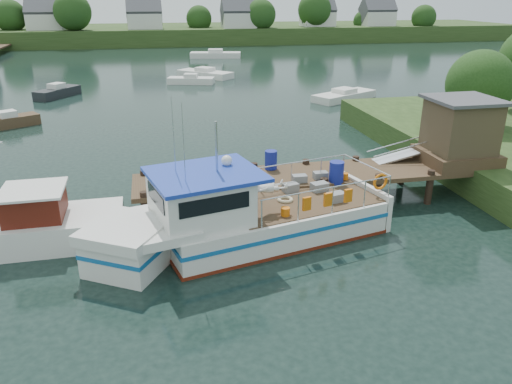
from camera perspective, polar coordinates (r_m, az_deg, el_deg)
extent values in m
plane|color=black|center=(22.52, 1.70, -1.49)|extent=(160.00, 160.00, 0.00)
cylinder|color=#332114|center=(33.06, 23.59, 7.09)|extent=(0.50, 0.50, 3.05)
sphere|color=#214217|center=(32.61, 24.24, 11.22)|extent=(3.90, 3.90, 3.90)
cube|color=#31491E|center=(104.48, -9.61, 17.38)|extent=(140.00, 24.00, 3.00)
cylinder|color=#332114|center=(101.98, -26.01, 15.88)|extent=(0.60, 0.60, 4.20)
sphere|color=#214217|center=(101.82, -26.31, 17.60)|extent=(5.54, 5.54, 5.54)
cylinder|color=#332114|center=(96.08, -19.96, 16.67)|extent=(0.60, 0.60, 4.80)
sphere|color=#214217|center=(95.91, -20.25, 18.77)|extent=(6.34, 6.34, 6.34)
cylinder|color=#332114|center=(97.39, -13.07, 16.89)|extent=(0.60, 0.60, 3.00)
sphere|color=#214217|center=(97.24, -13.18, 18.19)|extent=(3.96, 3.96, 3.96)
cylinder|color=#332114|center=(99.85, -6.47, 17.57)|extent=(0.60, 0.60, 3.60)
sphere|color=#214217|center=(99.69, -6.53, 19.10)|extent=(4.75, 4.75, 4.75)
cylinder|color=#332114|center=(97.61, 0.54, 17.79)|extent=(0.60, 0.60, 4.20)
sphere|color=#214217|center=(97.44, 0.54, 19.61)|extent=(5.54, 5.54, 5.54)
cylinder|color=#332114|center=(102.42, 6.62, 18.01)|extent=(0.60, 0.60, 4.80)
sphere|color=#214217|center=(102.25, 6.71, 19.99)|extent=(6.34, 6.34, 6.34)
cylinder|color=#332114|center=(108.25, 12.06, 17.41)|extent=(0.60, 0.60, 3.00)
sphere|color=#214217|center=(108.12, 12.15, 18.58)|extent=(3.96, 3.96, 3.96)
cylinder|color=#332114|center=(109.55, 18.46, 17.02)|extent=(0.60, 0.60, 3.60)
sphere|color=#214217|center=(109.41, 18.63, 18.40)|extent=(4.75, 4.75, 4.75)
cube|color=silver|center=(99.70, -22.84, 17.37)|extent=(6.00, 5.00, 3.00)
cube|color=#47474C|center=(99.62, -23.01, 18.45)|extent=(6.20, 5.09, 5.09)
cube|color=silver|center=(97.22, -12.58, 18.41)|extent=(6.00, 5.00, 3.00)
cube|color=#47474C|center=(97.14, -12.68, 19.52)|extent=(6.20, 5.09, 5.09)
cube|color=silver|center=(97.70, -2.02, 18.89)|extent=(6.00, 5.00, 3.00)
cube|color=#47474C|center=(97.62, -2.03, 20.01)|extent=(6.20, 5.09, 5.09)
cube|color=silver|center=(103.59, 7.03, 18.92)|extent=(6.00, 5.00, 3.00)
cube|color=#47474C|center=(103.52, 7.08, 19.97)|extent=(6.20, 5.09, 5.09)
cube|color=silver|center=(107.10, 13.64, 18.59)|extent=(6.00, 5.00, 3.00)
cube|color=#47474C|center=(107.03, 13.74, 19.60)|extent=(6.20, 5.09, 5.09)
cube|color=#493522|center=(22.57, 6.69, 1.96)|extent=(16.00, 3.00, 0.20)
cylinder|color=black|center=(20.53, -12.51, -2.44)|extent=(0.32, 0.32, 1.90)
cylinder|color=black|center=(22.94, -12.54, 0.17)|extent=(0.32, 0.32, 1.90)
cylinder|color=black|center=(20.62, -5.57, -1.90)|extent=(0.32, 0.32, 1.90)
cylinder|color=black|center=(23.01, -6.32, 0.65)|extent=(0.32, 0.32, 1.90)
cylinder|color=black|center=(21.00, 1.22, -1.34)|extent=(0.32, 0.32, 1.90)
cylinder|color=black|center=(23.35, -0.22, 1.11)|extent=(0.32, 0.32, 1.90)
cylinder|color=black|center=(21.66, 7.68, -0.80)|extent=(0.32, 0.32, 1.90)
cylinder|color=black|center=(23.95, 5.65, 1.54)|extent=(0.32, 0.32, 1.90)
cylinder|color=black|center=(22.58, 13.68, -0.28)|extent=(0.32, 0.32, 1.90)
cylinder|color=black|center=(24.79, 11.18, 1.93)|extent=(0.32, 0.32, 1.90)
cylinder|color=black|center=(23.74, 19.15, 0.19)|extent=(0.32, 0.32, 1.90)
cylinder|color=black|center=(25.84, 16.31, 2.27)|extent=(0.32, 0.32, 1.90)
cylinder|color=black|center=(25.08, 24.08, 0.62)|extent=(0.32, 0.32, 1.90)
cylinder|color=black|center=(27.09, 21.00, 2.57)|extent=(0.32, 0.32, 1.90)
cube|color=#493522|center=(25.48, 21.88, 3.78)|extent=(3.20, 3.00, 0.60)
cube|color=#493B28|center=(25.12, 22.33, 6.81)|extent=(2.60, 2.60, 2.40)
cube|color=#47474C|center=(24.86, 22.75, 9.70)|extent=(3.00, 3.00, 0.15)
cube|color=#A5A8AD|center=(25.07, 16.35, 4.08)|extent=(3.34, 0.90, 0.79)
cylinder|color=silver|center=(24.59, 16.90, 4.91)|extent=(3.34, 0.05, 0.76)
cylinder|color=silver|center=(25.27, 16.06, 5.44)|extent=(3.34, 0.05, 0.76)
cube|color=slate|center=(21.30, 5.00, 1.55)|extent=(0.60, 0.40, 0.30)
cube|color=slate|center=(21.77, 7.37, 1.91)|extent=(0.60, 0.40, 0.30)
cylinder|color=#D4640C|center=(21.85, 10.10, 1.79)|extent=(0.30, 0.30, 0.28)
cylinder|color=navy|center=(22.73, 1.72, 3.69)|extent=(0.56, 0.56, 0.85)
cube|color=silver|center=(19.40, 1.89, -3.40)|extent=(8.92, 5.23, 1.28)
cube|color=silver|center=(17.80, -14.38, -6.60)|extent=(3.26, 3.26, 1.28)
cube|color=silver|center=(17.44, -14.63, -4.26)|extent=(3.54, 3.59, 0.39)
cube|color=silver|center=(17.65, -11.08, -3.72)|extent=(2.92, 3.62, 0.33)
cube|color=#145B9D|center=(19.34, 1.90, -2.97)|extent=(9.04, 5.30, 0.16)
cube|color=#145B9D|center=(17.72, -14.43, -6.14)|extent=(3.31, 3.31, 0.16)
cube|color=#631D0E|center=(19.66, 1.87, -4.95)|extent=(9.03, 5.28, 0.16)
cube|color=#493522|center=(19.74, 5.37, -0.96)|extent=(6.56, 4.35, 0.04)
cube|color=silver|center=(21.55, 12.22, -0.93)|extent=(1.01, 3.30, 1.51)
cube|color=silver|center=(17.76, -6.39, -0.79)|extent=(3.72, 3.56, 1.67)
cube|color=black|center=(16.36, -4.72, -1.48)|extent=(2.39, 0.62, 0.56)
cube|color=black|center=(18.94, -7.92, 1.68)|extent=(2.39, 0.62, 0.56)
cube|color=black|center=(17.23, -11.36, -0.62)|extent=(0.52, 1.96, 0.56)
cube|color=#1B38AD|center=(17.51, -5.82, 2.03)|extent=(4.45, 4.04, 0.13)
cylinder|color=silver|center=(17.36, -4.55, 5.20)|extent=(0.11, 0.11, 1.78)
cylinder|color=silver|center=(16.31, -8.28, 5.58)|extent=(0.03, 0.03, 2.68)
cylinder|color=silver|center=(17.34, -9.42, 6.49)|extent=(0.03, 0.03, 2.68)
sphere|color=silver|center=(18.17, -3.36, 3.59)|extent=(0.49, 0.49, 0.40)
cylinder|color=silver|center=(18.24, 8.39, 0.48)|extent=(5.43, 1.37, 0.05)
cylinder|color=silver|center=(20.70, 3.70, 3.28)|extent=(5.43, 1.37, 0.05)
cylinder|color=silver|center=(20.99, 12.52, 3.06)|extent=(0.77, 2.99, 0.05)
cylinder|color=silver|center=(17.16, 0.66, -2.59)|extent=(0.06, 0.06, 1.06)
cylinder|color=silver|center=(19.76, -3.28, 0.74)|extent=(0.06, 0.06, 1.06)
cylinder|color=silver|center=(17.80, 4.85, -1.75)|extent=(0.06, 0.06, 1.06)
cylinder|color=silver|center=(20.31, 0.50, 1.37)|extent=(0.06, 0.06, 1.06)
cylinder|color=silver|center=(18.52, 8.74, -0.96)|extent=(0.06, 0.06, 1.06)
cylinder|color=silver|center=(20.95, 4.06, 1.97)|extent=(0.06, 0.06, 1.06)
cylinder|color=silver|center=(19.33, 12.31, -0.23)|extent=(0.06, 0.06, 1.06)
cylinder|color=silver|center=(21.67, 7.41, 2.52)|extent=(0.06, 0.06, 1.06)
cylinder|color=silver|center=(20.04, 14.97, 0.31)|extent=(0.06, 0.06, 1.06)
cylinder|color=silver|center=(22.30, 9.95, 2.93)|extent=(0.06, 0.06, 1.06)
cube|color=slate|center=(19.72, 9.17, -0.58)|extent=(0.76, 0.59, 0.36)
cube|color=slate|center=(20.66, 7.26, 0.58)|extent=(0.76, 0.59, 0.36)
cube|color=slate|center=(20.47, 3.96, 0.51)|extent=(0.70, 0.56, 0.36)
cylinder|color=navy|center=(21.50, 9.17, 2.18)|extent=(0.75, 0.75, 0.98)
cylinder|color=#D4640C|center=(18.26, 3.37, -2.28)|extent=(0.40, 0.40, 0.33)
torus|color=#BFB28C|center=(19.58, 3.36, -0.88)|extent=(0.75, 0.75, 0.13)
torus|color=#D4640C|center=(20.51, 14.02, 1.16)|extent=(0.70, 0.27, 0.69)
cube|color=#D4640C|center=(17.91, 5.82, -1.34)|extent=(0.33, 0.18, 0.50)
cube|color=#D4640C|center=(18.36, 8.21, -0.86)|extent=(0.33, 0.18, 0.50)
cube|color=#D4640C|center=(18.84, 10.48, -0.41)|extent=(0.33, 0.18, 0.50)
imported|color=silver|center=(18.21, 0.57, 0.43)|extent=(0.62, 0.80, 1.96)
cube|color=silver|center=(20.71, -25.05, -4.13)|extent=(7.36, 2.81, 1.13)
cube|color=#4B150C|center=(20.18, -23.98, -1.29)|extent=(2.06, 2.06, 1.07)
cube|color=silver|center=(19.99, -24.22, 0.20)|extent=(2.29, 2.29, 0.09)
cube|color=#493522|center=(39.89, -26.42, 7.18)|extent=(4.16, 3.28, 0.74)
cube|color=silver|center=(39.77, -26.55, 7.96)|extent=(1.47, 1.42, 0.48)
cube|color=silver|center=(76.63, -4.65, 15.34)|extent=(7.69, 3.85, 0.79)
cube|color=silver|center=(76.56, -4.66, 15.79)|extent=(2.36, 2.12, 0.51)
cube|color=silver|center=(54.18, -7.43, 12.51)|extent=(5.06, 2.92, 0.67)
cube|color=silver|center=(54.10, -7.46, 13.04)|extent=(1.61, 1.48, 0.43)
cube|color=silver|center=(46.15, 10.04, 10.75)|extent=(6.66, 4.99, 0.64)
cube|color=silver|center=(46.07, 10.08, 11.34)|extent=(2.31, 2.21, 0.41)
cube|color=silver|center=(58.36, -5.85, 13.25)|extent=(6.23, 6.19, 0.71)
cube|color=silver|center=(58.28, -5.87, 13.77)|extent=(2.41, 2.41, 0.45)
cube|color=black|center=(50.07, -21.74, 10.50)|extent=(3.86, 4.66, 0.80)
cube|color=silver|center=(49.97, -21.84, 11.18)|extent=(1.63, 1.68, 0.51)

